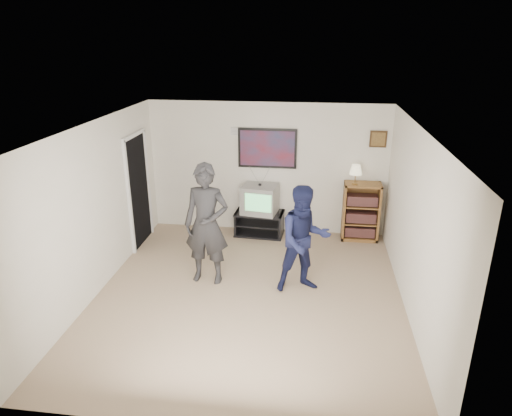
% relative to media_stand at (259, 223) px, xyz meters
% --- Properties ---
extents(room_shell, '(4.51, 5.00, 2.51)m').
position_rel_media_stand_xyz_m(room_shell, '(0.12, -1.88, 1.02)').
color(room_shell, '#8F765B').
rests_on(room_shell, ground).
extents(media_stand, '(0.95, 0.57, 0.46)m').
position_rel_media_stand_xyz_m(media_stand, '(0.00, 0.00, 0.00)').
color(media_stand, black).
rests_on(media_stand, room_shell).
extents(crt_television, '(0.71, 0.63, 0.54)m').
position_rel_media_stand_xyz_m(crt_television, '(0.01, 0.00, 0.50)').
color(crt_television, gray).
rests_on(crt_television, media_stand).
extents(bookshelf, '(0.67, 0.38, 1.10)m').
position_rel_media_stand_xyz_m(bookshelf, '(1.90, 0.05, 0.32)').
color(bookshelf, brown).
rests_on(bookshelf, room_shell).
extents(table_lamp, '(0.23, 0.23, 0.36)m').
position_rel_media_stand_xyz_m(table_lamp, '(1.74, 0.01, 1.05)').
color(table_lamp, '#F5EAB9').
rests_on(table_lamp, bookshelf).
extents(person_tall, '(0.72, 0.50, 1.89)m').
position_rel_media_stand_xyz_m(person_tall, '(-0.58, -1.84, 0.72)').
color(person_tall, '#262527').
rests_on(person_tall, room_shell).
extents(person_short, '(0.95, 0.84, 1.64)m').
position_rel_media_stand_xyz_m(person_short, '(0.90, -1.93, 0.59)').
color(person_short, '#161A3E').
rests_on(person_short, room_shell).
extents(controller_left, '(0.08, 0.12, 0.03)m').
position_rel_media_stand_xyz_m(controller_left, '(-0.57, -1.64, 1.03)').
color(controller_left, white).
rests_on(controller_left, person_tall).
extents(controller_right, '(0.08, 0.13, 0.04)m').
position_rel_media_stand_xyz_m(controller_right, '(0.85, -1.70, 0.86)').
color(controller_right, white).
rests_on(controller_right, person_short).
extents(poster, '(1.10, 0.03, 0.75)m').
position_rel_media_stand_xyz_m(poster, '(0.12, 0.25, 1.42)').
color(poster, black).
rests_on(poster, room_shell).
extents(air_vent, '(0.28, 0.02, 0.14)m').
position_rel_media_stand_xyz_m(air_vent, '(-0.43, 0.25, 1.72)').
color(air_vent, white).
rests_on(air_vent, room_shell).
extents(small_picture, '(0.30, 0.03, 0.30)m').
position_rel_media_stand_xyz_m(small_picture, '(2.12, 0.25, 1.65)').
color(small_picture, '#342110').
rests_on(small_picture, room_shell).
extents(doorway, '(0.03, 0.85, 2.00)m').
position_rel_media_stand_xyz_m(doorway, '(-2.12, -0.63, 0.77)').
color(doorway, black).
rests_on(doorway, room_shell).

